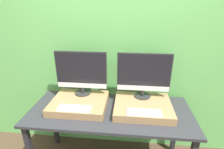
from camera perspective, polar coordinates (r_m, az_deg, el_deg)
The scene contains 8 objects.
wall_back at distance 2.10m, azimuth 0.68°, elevation 6.92°, with size 8.00×0.04×2.60m.
workbench at distance 1.96m, azimuth -0.61°, elevation -13.50°, with size 1.72×0.73×0.79m.
wooden_riser_left at distance 1.99m, azimuth -10.56°, elevation -9.10°, with size 0.60×0.51×0.08m.
monitor_left at distance 1.98m, azimuth -10.00°, elevation 0.89°, with size 0.58×0.18×0.51m.
keyboard_left at distance 1.82m, azimuth -12.24°, elevation -10.72°, with size 0.33×0.13×0.01m.
wooden_riser_right at distance 1.92m, azimuth 9.99°, elevation -10.22°, with size 0.60×0.51×0.08m.
monitor_right at distance 1.92m, azimuth 10.33°, elevation 0.12°, with size 0.58×0.18×0.51m.
keyboard_right at distance 1.75m, azimuth 10.44°, elevation -12.08°, with size 0.33×0.13×0.01m.
Camera 1 is at (0.19, -1.22, 1.84)m, focal length 28.00 mm.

